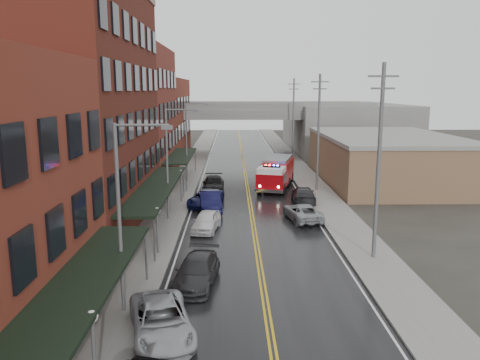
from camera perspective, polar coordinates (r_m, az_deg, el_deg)
name	(u,v)px	position (r m, az deg, el deg)	size (l,w,h in m)	color
road	(250,202)	(43.97, 1.19, -2.74)	(11.00, 160.00, 0.02)	black
sidewalk_left	(172,202)	(44.29, -8.30, -2.67)	(3.00, 160.00, 0.15)	slate
sidewalk_right	(327,201)	(44.83, 10.57, -2.58)	(3.00, 160.00, 0.15)	slate
curb_left	(190,202)	(44.11, -6.17, -2.68)	(0.30, 160.00, 0.15)	gray
curb_right	(310,201)	(44.53, 8.48, -2.61)	(0.30, 160.00, 0.15)	gray
brick_building_b	(77,109)	(37.58, -19.26, 8.18)	(9.00, 20.00, 18.00)	#4E2014
brick_building_c	(128,116)	(54.53, -13.44, 7.59)	(9.00, 15.00, 15.00)	maroon
brick_building_far	(154,120)	(71.78, -10.40, 7.25)	(9.00, 20.00, 12.00)	brown
tan_building	(386,160)	(56.12, 17.37, 2.34)	(14.00, 22.00, 5.00)	brown
right_far_block	(343,126)	(85.23, 12.43, 6.39)	(18.00, 30.00, 8.00)	slate
awning_0	(78,290)	(19.19, -19.13, -12.51)	(2.60, 16.00, 3.09)	black
awning_1	(157,187)	(36.93, -10.08, -0.83)	(2.60, 18.00, 3.09)	black
awning_2	(181,156)	(54.03, -7.19, 2.96)	(2.60, 13.00, 3.09)	black
globe_lamp_0	(93,333)	(17.45, -17.52, -17.33)	(0.44, 0.44, 3.12)	#59595B
globe_lamp_1	(157,220)	(30.20, -10.05, -4.81)	(0.44, 0.44, 3.12)	#59595B
globe_lamp_2	(181,179)	(43.72, -7.21, 0.18)	(0.44, 0.44, 3.12)	#59595B
street_lamp_0	(124,207)	(21.91, -13.93, -3.23)	(2.64, 0.22, 9.00)	#59595B
street_lamp_1	(170,157)	(37.39, -8.52, 2.78)	(2.64, 0.22, 9.00)	#59595B
street_lamp_2	(189,137)	(53.18, -6.29, 5.24)	(2.64, 0.22, 9.00)	#59595B
utility_pole_0	(379,159)	(29.36, 16.57, 2.42)	(1.80, 0.24, 12.00)	#59595B
utility_pole_1	(318,131)	(48.68, 9.54, 5.96)	(1.80, 0.24, 12.00)	#59595B
utility_pole_2	(293,119)	(68.39, 6.51, 7.44)	(1.80, 0.24, 12.00)	#59595B
overpass	(242,118)	(74.84, 0.29, 7.57)	(40.00, 10.00, 7.50)	slate
fire_truck	(276,172)	(50.21, 4.42, 0.94)	(5.11, 9.10, 3.17)	#9A070D
parked_car_left_2	(161,321)	(21.10, -9.58, -16.55)	(2.46, 5.33, 1.48)	#A5A8AD
parked_car_left_3	(196,271)	(25.95, -5.35, -11.01)	(2.09, 5.13, 1.49)	#29292B
parked_car_left_4	(206,221)	(35.31, -4.14, -5.01)	(1.73, 4.30, 1.46)	white
parked_car_left_5	(210,201)	(41.08, -3.69, -2.57)	(1.76, 5.05, 1.66)	#0E0E33
parked_car_left_6	(206,198)	(42.68, -4.20, -2.22)	(2.39, 5.18, 1.44)	#121644
parked_car_left_7	(213,184)	(48.50, -3.27, -0.52)	(2.21, 5.43, 1.57)	black
parked_car_right_0	(302,212)	(38.25, 7.61, -3.89)	(2.29, 4.96, 1.38)	#929699
parked_car_right_1	(303,195)	(44.08, 7.71, -1.82)	(2.11, 5.19, 1.51)	#29292C
parked_car_right_2	(286,170)	(58.15, 5.60, 1.27)	(1.62, 4.03, 1.37)	white
parked_car_right_3	(278,159)	(65.91, 4.69, 2.57)	(1.78, 5.09, 1.68)	black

